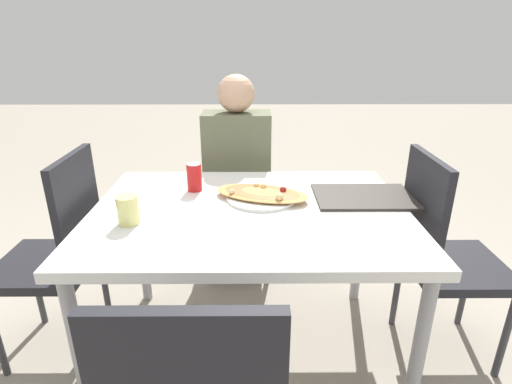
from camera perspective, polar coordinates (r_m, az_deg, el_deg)
ground_plane at (r=2.02m, az=-0.78°, el=-21.65°), size 14.00×14.00×0.00m
dining_table at (r=1.64m, az=-0.89°, el=-4.55°), size 1.27×0.92×0.73m
chair_far_seated at (r=2.43m, az=-2.53°, el=0.85°), size 0.40×0.40×0.94m
chair_side_left at (r=1.93m, az=-26.29°, el=-7.34°), size 0.40×0.40×0.94m
chair_side_right at (r=1.90m, az=25.03°, el=-7.58°), size 0.40×0.40×0.94m
person_seated at (r=2.26m, az=-2.71°, el=3.93°), size 0.37×0.23×1.19m
pizza_main at (r=1.71m, az=0.87°, el=-0.33°), size 0.45×0.32×0.05m
soda_can at (r=1.80m, az=-8.81°, el=2.11°), size 0.07×0.07×0.12m
drink_glass at (r=1.54m, az=-17.83°, el=-2.45°), size 0.08×0.08×0.11m
serving_tray at (r=1.78m, az=15.16°, el=-0.64°), size 0.42×0.28×0.01m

